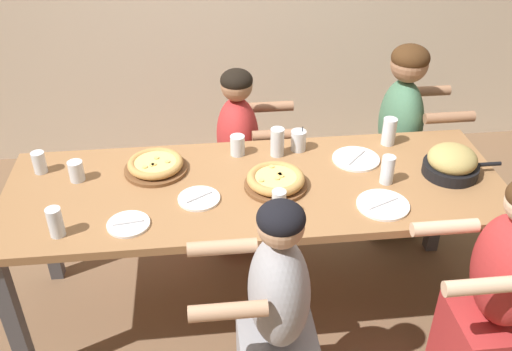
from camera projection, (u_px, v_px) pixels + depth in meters
ground_plane at (256, 304)px, 3.12m from camera, size 18.00×18.00×0.00m
dining_table at (256, 199)px, 2.73m from camera, size 2.35×0.82×0.79m
pizza_board_main at (156, 165)px, 2.77m from camera, size 0.31×0.31×0.06m
pizza_board_second at (276, 180)px, 2.65m from camera, size 0.30×0.30×0.07m
skillet_bowl at (452, 163)px, 2.72m from camera, size 0.38×0.26×0.15m
empty_plate_a at (128, 224)px, 2.42m from camera, size 0.18×0.18×0.02m
empty_plate_b at (199, 199)px, 2.58m from camera, size 0.19×0.19×0.02m
empty_plate_c at (356, 159)px, 2.86m from camera, size 0.24×0.24×0.02m
empty_plate_d at (383, 205)px, 2.54m from camera, size 0.24×0.24×0.02m
cocktail_glass_blue at (298, 141)px, 2.92m from camera, size 0.08×0.08×0.14m
drinking_glass_a at (277, 142)px, 2.87m from camera, size 0.07×0.07×0.15m
drinking_glass_b at (56, 224)px, 2.34m from camera, size 0.06×0.06×0.13m
drinking_glass_c at (388, 170)px, 2.66m from camera, size 0.06×0.06×0.14m
drinking_glass_d at (279, 205)px, 2.44m from camera, size 0.06×0.06×0.13m
drinking_glass_e at (39, 162)px, 2.74m from camera, size 0.06×0.06×0.11m
drinking_glass_f at (389, 133)px, 2.97m from camera, size 0.07×0.07×0.15m
drinking_glass_g at (76, 172)px, 2.69m from camera, size 0.07×0.07×0.10m
drinking_glass_h at (238, 145)px, 2.89m from camera, size 0.07×0.07×0.10m
diner_far_center at (239, 166)px, 3.37m from camera, size 0.51×0.40×1.11m
diner_far_right at (397, 148)px, 3.42m from camera, size 0.51×0.40×1.20m
diner_near_center at (277, 328)px, 2.31m from camera, size 0.51×0.40×1.13m
diner_near_right at (493, 308)px, 2.39m from camera, size 0.51×0.40×1.16m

